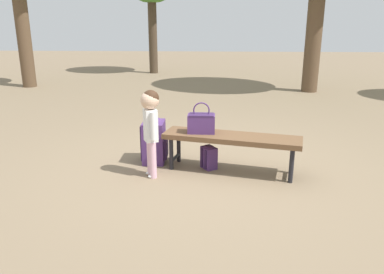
{
  "coord_description": "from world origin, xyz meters",
  "views": [
    {
      "loc": [
        -0.1,
        4.27,
        1.7
      ],
      "look_at": [
        0.14,
        0.15,
        0.45
      ],
      "focal_mm": 35.27,
      "sensor_mm": 36.0,
      "label": 1
    }
  ],
  "objects_px": {
    "child_standing": "(151,120)",
    "backpack_large": "(154,139)",
    "park_bench": "(231,140)",
    "handbag": "(201,122)",
    "backpack_small": "(209,156)"
  },
  "relations": [
    {
      "from": "park_bench",
      "to": "backpack_large",
      "type": "distance_m",
      "value": 1.0
    },
    {
      "from": "backpack_small",
      "to": "handbag",
      "type": "bearing_deg",
      "value": -3.93
    },
    {
      "from": "handbag",
      "to": "child_standing",
      "type": "relative_size",
      "value": 0.37
    },
    {
      "from": "handbag",
      "to": "child_standing",
      "type": "distance_m",
      "value": 0.63
    },
    {
      "from": "child_standing",
      "to": "backpack_large",
      "type": "xyz_separation_m",
      "value": [
        0.05,
        -0.48,
        -0.37
      ]
    },
    {
      "from": "handbag",
      "to": "backpack_small",
      "type": "bearing_deg",
      "value": 176.07
    },
    {
      "from": "handbag",
      "to": "child_standing",
      "type": "bearing_deg",
      "value": 27.49
    },
    {
      "from": "handbag",
      "to": "backpack_small",
      "type": "distance_m",
      "value": 0.43
    },
    {
      "from": "park_bench",
      "to": "backpack_small",
      "type": "distance_m",
      "value": 0.36
    },
    {
      "from": "park_bench",
      "to": "handbag",
      "type": "xyz_separation_m",
      "value": [
        0.36,
        -0.09,
        0.18
      ]
    },
    {
      "from": "handbag",
      "to": "child_standing",
      "type": "height_order",
      "value": "child_standing"
    },
    {
      "from": "child_standing",
      "to": "backpack_large",
      "type": "distance_m",
      "value": 0.6
    },
    {
      "from": "child_standing",
      "to": "backpack_small",
      "type": "height_order",
      "value": "child_standing"
    },
    {
      "from": "child_standing",
      "to": "handbag",
      "type": "bearing_deg",
      "value": -152.51
    },
    {
      "from": "backpack_small",
      "to": "child_standing",
      "type": "bearing_deg",
      "value": 23.44
    }
  ]
}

